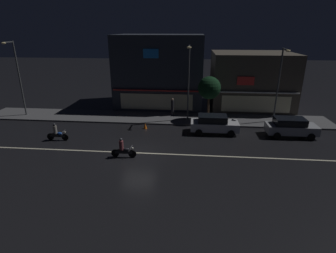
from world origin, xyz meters
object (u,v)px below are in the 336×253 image
(streetlamp_east, at_px, (280,80))
(motorcycle_following, at_px, (57,133))
(traffic_cone, at_px, (145,126))
(streetlamp_mid, at_px, (189,77))
(streetlamp_west, at_px, (17,73))
(parked_car_near_kerb, at_px, (214,124))
(motorcycle_lead, at_px, (123,149))
(pedestrian_on_sidewalk, at_px, (172,107))
(parked_car_trailing, at_px, (291,127))

(streetlamp_east, relative_size, motorcycle_following, 3.81)
(traffic_cone, bearing_deg, streetlamp_mid, 33.75)
(streetlamp_west, relative_size, traffic_cone, 14.14)
(parked_car_near_kerb, relative_size, traffic_cone, 7.82)
(streetlamp_east, bearing_deg, motorcycle_following, -162.18)
(streetlamp_mid, height_order, traffic_cone, streetlamp_mid)
(streetlamp_east, distance_m, motorcycle_following, 21.12)
(motorcycle_following, bearing_deg, streetlamp_east, 18.10)
(traffic_cone, bearing_deg, streetlamp_west, 169.31)
(parked_car_near_kerb, bearing_deg, motorcycle_lead, -141.09)
(streetlamp_mid, height_order, pedestrian_on_sidewalk, streetlamp_mid)
(pedestrian_on_sidewalk, height_order, parked_car_near_kerb, pedestrian_on_sidewalk)
(streetlamp_west, height_order, streetlamp_mid, streetlamp_west)
(streetlamp_mid, relative_size, streetlamp_east, 1.03)
(streetlamp_mid, bearing_deg, streetlamp_east, 1.25)
(pedestrian_on_sidewalk, relative_size, parked_car_trailing, 0.44)
(streetlamp_east, bearing_deg, traffic_cone, -167.40)
(streetlamp_east, height_order, traffic_cone, streetlamp_east)
(pedestrian_on_sidewalk, height_order, parked_car_trailing, pedestrian_on_sidewalk)
(pedestrian_on_sidewalk, distance_m, motorcycle_lead, 10.66)
(streetlamp_east, relative_size, parked_car_near_kerb, 1.68)
(streetlamp_west, height_order, traffic_cone, streetlamp_west)
(streetlamp_mid, height_order, motorcycle_following, streetlamp_mid)
(pedestrian_on_sidewalk, distance_m, parked_car_trailing, 11.87)
(streetlamp_east, distance_m, traffic_cone, 13.70)
(pedestrian_on_sidewalk, distance_m, traffic_cone, 4.74)
(parked_car_trailing, bearing_deg, traffic_cone, 177.11)
(pedestrian_on_sidewalk, bearing_deg, streetlamp_east, -141.21)
(streetlamp_mid, bearing_deg, pedestrian_on_sidewalk, 139.75)
(streetlamp_west, xyz_separation_m, pedestrian_on_sidewalk, (16.07, 1.48, -3.65))
(parked_car_near_kerb, xyz_separation_m, parked_car_trailing, (6.74, -0.17, 0.00))
(parked_car_near_kerb, bearing_deg, streetlamp_mid, 128.09)
(streetlamp_east, distance_m, pedestrian_on_sidewalk, 11.04)
(streetlamp_west, bearing_deg, streetlamp_east, 0.54)
(parked_car_near_kerb, distance_m, parked_car_trailing, 6.74)
(motorcycle_lead, bearing_deg, streetlamp_mid, -116.64)
(streetlamp_mid, height_order, motorcycle_lead, streetlamp_mid)
(parked_car_near_kerb, distance_m, motorcycle_following, 13.82)
(motorcycle_following, bearing_deg, streetlamp_west, 138.05)
(motorcycle_lead, height_order, motorcycle_following, same)
(parked_car_near_kerb, distance_m, traffic_cone, 6.50)
(parked_car_trailing, distance_m, motorcycle_lead, 14.84)
(streetlamp_west, distance_m, motorcycle_lead, 16.34)
(traffic_cone, bearing_deg, parked_car_trailing, -2.89)
(streetlamp_west, bearing_deg, motorcycle_following, -42.24)
(parked_car_near_kerb, bearing_deg, motorcycle_following, -167.41)
(streetlamp_east, height_order, pedestrian_on_sidewalk, streetlamp_east)
(streetlamp_east, distance_m, parked_car_trailing, 5.00)
(streetlamp_mid, relative_size, traffic_cone, 13.59)
(motorcycle_lead, bearing_deg, streetlamp_east, -145.21)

